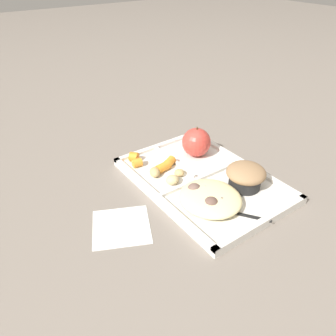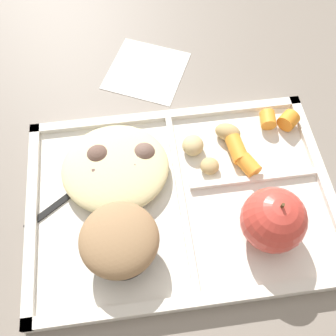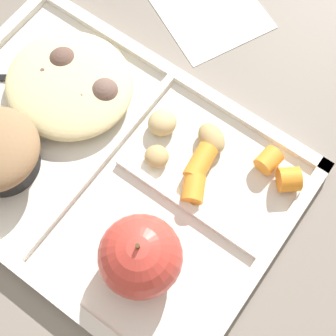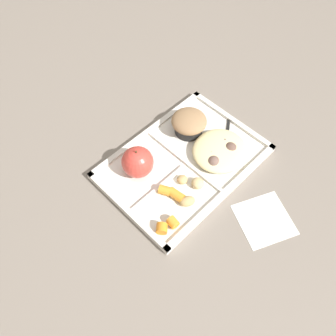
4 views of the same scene
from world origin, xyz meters
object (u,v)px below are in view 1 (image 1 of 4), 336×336
Objects in this scene: lunch_tray at (202,180)px; plastic_fork at (224,211)px; green_apple at (196,142)px; bran_muffin at (246,176)px.

lunch_tray is 0.12m from plastic_fork.
green_apple is (-0.09, 0.06, 0.04)m from lunch_tray.
green_apple is 0.17m from bran_muffin.
plastic_fork is (0.11, -0.04, 0.01)m from lunch_tray.
plastic_fork is (0.21, -0.10, -0.04)m from green_apple.
green_apple reaches higher than plastic_fork.
lunch_tray reaches higher than plastic_fork.
green_apple reaches higher than bran_muffin.
plastic_fork is at bearing -69.84° from bran_muffin.
green_apple is 0.56× the size of plastic_fork.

